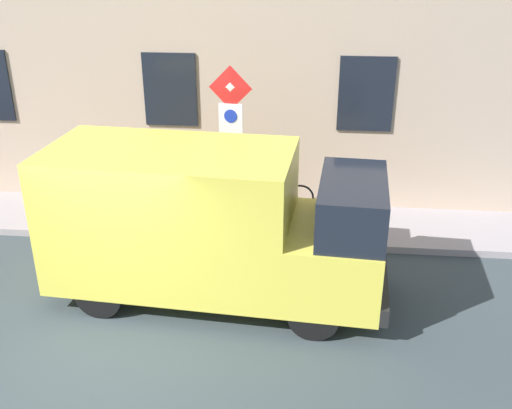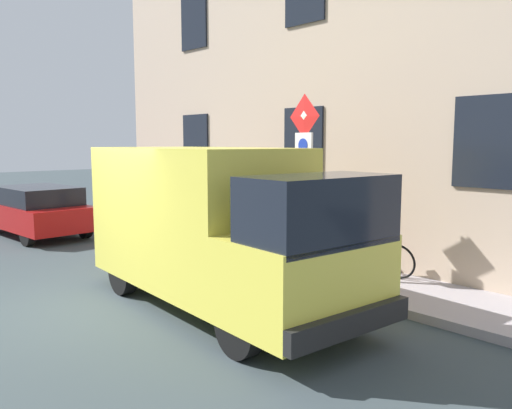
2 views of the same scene
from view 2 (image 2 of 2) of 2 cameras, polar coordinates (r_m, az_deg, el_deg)
name	(u,v)px [view 2 (image 2 of 2)]	position (r m, az deg, el deg)	size (l,w,h in m)	color
ground_plane	(91,306)	(8.68, -17.98, -10.73)	(80.00, 80.00, 0.00)	#364145
sidewalk_slab	(274,261)	(10.92, 1.97, -6.37)	(1.83, 16.48, 0.14)	#9D9499
building_facade	(315,75)	(11.64, 6.63, 14.14)	(0.75, 14.48, 8.10)	#BFA78F
sign_post_stacked	(305,160)	(9.10, 5.45, 4.95)	(0.18, 0.56, 3.17)	#474C47
delivery_van	(216,223)	(7.96, -4.44, -2.11)	(2.38, 5.46, 2.50)	#E0D248
parked_hatchback	(36,210)	(15.39, -23.33, -0.53)	(1.99, 4.10, 1.38)	#A71111
bicycle_red	(370,255)	(9.72, 12.66, -5.54)	(0.50, 1.71, 0.89)	black
bicycle_orange	(337,249)	(10.18, 9.00, -4.89)	(0.46, 1.71, 0.89)	black
pedestrian	(214,207)	(11.98, -4.74, -0.33)	(0.46, 0.47, 1.72)	#262B47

